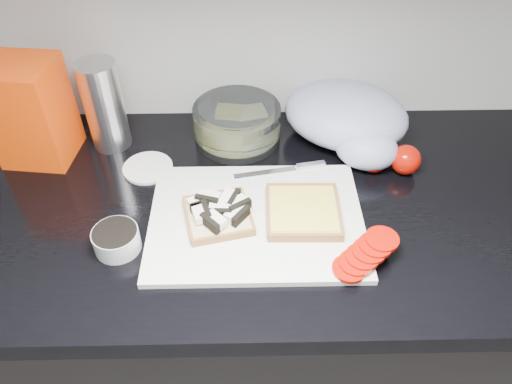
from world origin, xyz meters
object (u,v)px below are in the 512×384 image
(cutting_board, at_px, (256,220))
(steel_canister, at_px, (104,106))
(bread_bag, at_px, (31,112))
(glass_bowl, at_px, (237,123))

(cutting_board, height_order, steel_canister, steel_canister)
(bread_bag, relative_size, steel_canister, 1.09)
(cutting_board, xyz_separation_m, steel_canister, (-0.32, 0.25, 0.09))
(glass_bowl, xyz_separation_m, steel_canister, (-0.28, -0.01, 0.06))
(glass_bowl, bearing_deg, bread_bag, -173.59)
(steel_canister, bearing_deg, cutting_board, -38.33)
(bread_bag, distance_m, steel_canister, 0.15)
(cutting_board, xyz_separation_m, glass_bowl, (-0.04, 0.26, 0.03))
(cutting_board, relative_size, glass_bowl, 2.07)
(steel_canister, bearing_deg, bread_bag, -166.92)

